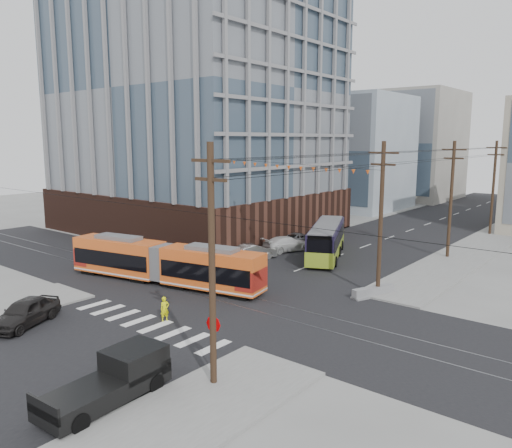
{
  "coord_description": "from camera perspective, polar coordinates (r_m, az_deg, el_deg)",
  "views": [
    {
      "loc": [
        23.38,
        -21.33,
        11.07
      ],
      "look_at": [
        -0.68,
        8.44,
        4.61
      ],
      "focal_mm": 35.0,
      "sensor_mm": 36.0,
      "label": 1
    }
  ],
  "objects": [
    {
      "name": "office_building",
      "position": [
        63.52,
        -6.88,
        12.43
      ],
      "size": [
        30.0,
        25.0,
        28.6
      ],
      "primitive_type": "cube",
      "color": "#381E16",
      "rests_on": "ground"
    },
    {
      "name": "parked_car_grey",
      "position": [
        53.75,
        4.9,
        -1.65
      ],
      "size": [
        2.16,
        4.59,
        1.27
      ],
      "primitive_type": "imported",
      "rotation": [
        0.0,
        0.0,
        3.13
      ],
      "color": "#4B4D4F",
      "rests_on": "ground"
    },
    {
      "name": "parked_car_silver",
      "position": [
        46.77,
        -0.28,
        -3.19
      ],
      "size": [
        3.04,
        4.68,
        1.46
      ],
      "primitive_type": "imported",
      "rotation": [
        0.0,
        0.0,
        2.77
      ],
      "color": "#A6A6A6",
      "rests_on": "ground"
    },
    {
      "name": "black_sedan",
      "position": [
        33.54,
        -24.89,
        -9.13
      ],
      "size": [
        3.72,
        5.19,
        1.64
      ],
      "primitive_type": "imported",
      "rotation": [
        0.0,
        0.0,
        0.42
      ],
      "color": "black",
      "rests_on": "ground"
    },
    {
      "name": "parked_car_white",
      "position": [
        50.27,
        3.58,
        -2.27
      ],
      "size": [
        3.83,
        5.63,
        1.52
      ],
      "primitive_type": "imported",
      "rotation": [
        0.0,
        0.0,
        2.78
      ],
      "color": "silver",
      "rests_on": "ground"
    },
    {
      "name": "bg_bldg_nw_near",
      "position": [
        83.73,
        10.21,
        8.02
      ],
      "size": [
        18.0,
        16.0,
        18.0
      ],
      "primitive_type": "cube",
      "color": "#8C99A5",
      "rests_on": "ground"
    },
    {
      "name": "utility_pole_near",
      "position": [
        22.07,
        -5.05,
        -5.06
      ],
      "size": [
        0.3,
        0.3,
        11.0
      ],
      "primitive_type": "cylinder",
      "color": "black",
      "rests_on": "ground"
    },
    {
      "name": "ground",
      "position": [
        33.52,
        -8.31,
        -9.8
      ],
      "size": [
        160.0,
        160.0,
        0.0
      ],
      "primitive_type": "plane",
      "color": "slate"
    },
    {
      "name": "pedestrian",
      "position": [
        31.69,
        -10.39,
        -9.54
      ],
      "size": [
        0.53,
        0.65,
        1.55
      ],
      "primitive_type": "imported",
      "rotation": [
        0.0,
        0.0,
        1.26
      ],
      "color": "#E2E20A",
      "rests_on": "ground"
    },
    {
      "name": "bg_bldg_nw_far",
      "position": [
        100.54,
        17.32,
        8.55
      ],
      "size": [
        16.0,
        18.0,
        20.0
      ],
      "primitive_type": "cube",
      "color": "gray",
      "rests_on": "ground"
    },
    {
      "name": "city_bus",
      "position": [
        48.16,
        8.05,
        -1.82
      ],
      "size": [
        7.1,
        11.48,
        3.26
      ],
      "primitive_type": null,
      "rotation": [
        0.0,
        0.0,
        0.43
      ],
      "color": "black",
      "rests_on": "ground"
    },
    {
      "name": "pickup_truck",
      "position": [
        22.94,
        -16.87,
        -16.95
      ],
      "size": [
        2.41,
        5.87,
        1.95
      ],
      "primitive_type": null,
      "rotation": [
        0.0,
        0.0,
        0.06
      ],
      "color": "black",
      "rests_on": "ground"
    },
    {
      "name": "jersey_barrier",
      "position": [
        36.99,
        13.26,
        -7.52
      ],
      "size": [
        2.07,
        3.58,
        0.71
      ],
      "primitive_type": "cube",
      "rotation": [
        0.0,
        0.0,
        -0.39
      ],
      "color": "gray",
      "rests_on": "ground"
    },
    {
      "name": "stop_sign",
      "position": [
        24.56,
        -4.85,
        -13.79
      ],
      "size": [
        0.9,
        0.9,
        2.68
      ],
      "primitive_type": null,
      "rotation": [
        0.0,
        0.0,
        0.11
      ],
      "color": "#B90002",
      "rests_on": "ground"
    },
    {
      "name": "streetcar",
      "position": [
        39.55,
        -10.55,
        -4.38
      ],
      "size": [
        17.09,
        5.69,
        3.27
      ],
      "primitive_type": null,
      "rotation": [
        0.0,
        0.0,
        0.2
      ],
      "color": "#D9571C",
      "rests_on": "ground"
    }
  ]
}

